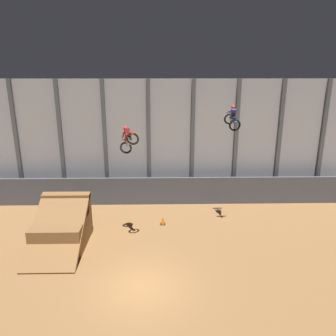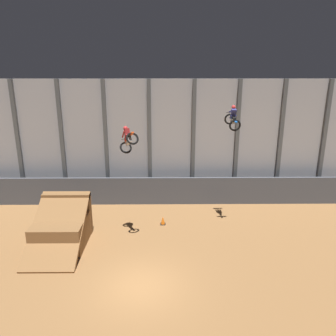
{
  "view_description": "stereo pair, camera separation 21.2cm",
  "coord_description": "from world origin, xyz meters",
  "px_view_note": "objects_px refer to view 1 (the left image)",
  "views": [
    {
      "loc": [
        0.96,
        -13.47,
        9.96
      ],
      "look_at": [
        1.37,
        6.1,
        4.14
      ],
      "focal_mm": 35.0,
      "sensor_mm": 36.0,
      "label": 1
    },
    {
      "loc": [
        1.18,
        -13.47,
        9.96
      ],
      "look_at": [
        1.37,
        6.1,
        4.14
      ],
      "focal_mm": 35.0,
      "sensor_mm": 36.0,
      "label": 2
    }
  ],
  "objects_px": {
    "rider_bike_right_air": "(232,118)",
    "traffic_cone_near_ramp": "(163,220)",
    "dirt_ramp": "(62,228)",
    "rider_bike_left_air": "(128,139)"
  },
  "relations": [
    {
      "from": "rider_bike_left_air",
      "to": "rider_bike_right_air",
      "type": "height_order",
      "value": "rider_bike_right_air"
    },
    {
      "from": "dirt_ramp",
      "to": "rider_bike_left_air",
      "type": "bearing_deg",
      "value": 9.04
    },
    {
      "from": "dirt_ramp",
      "to": "traffic_cone_near_ramp",
      "type": "height_order",
      "value": "dirt_ramp"
    },
    {
      "from": "dirt_ramp",
      "to": "rider_bike_left_air",
      "type": "relative_size",
      "value": 2.6
    },
    {
      "from": "dirt_ramp",
      "to": "traffic_cone_near_ramp",
      "type": "xyz_separation_m",
      "value": [
        5.99,
        2.36,
        -0.69
      ]
    },
    {
      "from": "dirt_ramp",
      "to": "rider_bike_left_air",
      "type": "xyz_separation_m",
      "value": [
        4.04,
        0.64,
        5.23
      ]
    },
    {
      "from": "rider_bike_left_air",
      "to": "traffic_cone_near_ramp",
      "type": "bearing_deg",
      "value": 15.54
    },
    {
      "from": "dirt_ramp",
      "to": "rider_bike_right_air",
      "type": "xyz_separation_m",
      "value": [
        10.39,
        2.69,
        6.12
      ]
    },
    {
      "from": "rider_bike_right_air",
      "to": "traffic_cone_near_ramp",
      "type": "height_order",
      "value": "rider_bike_right_air"
    },
    {
      "from": "rider_bike_right_air",
      "to": "traffic_cone_near_ramp",
      "type": "xyz_separation_m",
      "value": [
        -4.4,
        -0.33,
        -6.81
      ]
    }
  ]
}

